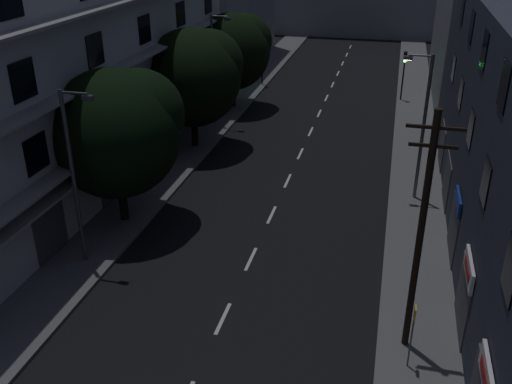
% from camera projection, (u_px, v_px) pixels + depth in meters
% --- Properties ---
extents(ground, '(160.00, 160.00, 0.00)m').
position_uv_depth(ground, '(302.00, 151.00, 38.76)').
color(ground, black).
rests_on(ground, ground).
extents(sidewalk_left, '(3.00, 90.00, 0.15)m').
position_uv_depth(sidewalk_left, '(197.00, 141.00, 40.34)').
color(sidewalk_left, '#565659').
rests_on(sidewalk_left, ground).
extents(sidewalk_right, '(3.00, 90.00, 0.15)m').
position_uv_depth(sidewalk_right, '(415.00, 160.00, 37.12)').
color(sidewalk_right, '#565659').
rests_on(sidewalk_right, ground).
extents(lane_markings, '(0.15, 60.50, 0.01)m').
position_uv_depth(lane_markings, '(315.00, 122.00, 44.22)').
color(lane_markings, beige).
rests_on(lane_markings, ground).
extents(building_left, '(7.00, 36.00, 14.00)m').
position_uv_depth(building_left, '(76.00, 62.00, 32.17)').
color(building_left, '#B7B7B2').
rests_on(building_left, ground).
extents(building_far_right, '(6.00, 20.00, 13.00)m').
position_uv_depth(building_far_right, '(478.00, 20.00, 48.22)').
color(building_far_right, slate).
rests_on(building_far_right, ground).
extents(tree_near, '(6.41, 6.41, 7.91)m').
position_uv_depth(tree_near, '(117.00, 128.00, 27.66)').
color(tree_near, black).
rests_on(tree_near, sidewalk_left).
extents(tree_mid, '(6.43, 6.43, 7.92)m').
position_uv_depth(tree_mid, '(193.00, 74.00, 37.24)').
color(tree_mid, black).
rests_on(tree_mid, sidewalk_left).
extents(tree_far, '(6.10, 6.10, 7.54)m').
position_uv_depth(tree_far, '(233.00, 48.00, 45.54)').
color(tree_far, black).
rests_on(tree_far, sidewalk_left).
extents(traffic_signal_far_right, '(0.28, 0.37, 4.10)m').
position_uv_depth(traffic_signal_far_right, '(404.00, 66.00, 47.87)').
color(traffic_signal_far_right, black).
rests_on(traffic_signal_far_right, sidewalk_right).
extents(traffic_signal_far_left, '(0.28, 0.37, 4.10)m').
position_uv_depth(traffic_signal_far_left, '(262.00, 53.00, 52.42)').
color(traffic_signal_far_left, black).
rests_on(traffic_signal_far_left, sidewalk_left).
extents(street_lamp_left_near, '(1.51, 0.25, 8.00)m').
position_uv_depth(street_lamp_left_near, '(75.00, 171.00, 24.26)').
color(street_lamp_left_near, '#56575E').
rests_on(street_lamp_left_near, sidewalk_left).
extents(street_lamp_right, '(1.51, 0.25, 8.00)m').
position_uv_depth(street_lamp_right, '(422.00, 121.00, 30.16)').
color(street_lamp_right, '#5B5F63').
rests_on(street_lamp_right, sidewalk_right).
extents(street_lamp_left_far, '(1.51, 0.25, 8.00)m').
position_uv_depth(street_lamp_left_far, '(214.00, 65.00, 41.74)').
color(street_lamp_left_far, '#515458').
rests_on(street_lamp_left_far, sidewalk_left).
extents(utility_pole, '(1.80, 0.24, 9.00)m').
position_uv_depth(utility_pole, '(421.00, 232.00, 19.02)').
color(utility_pole, black).
rests_on(utility_pole, sidewalk_right).
extents(bus_stop_sign, '(0.06, 0.35, 2.52)m').
position_uv_depth(bus_stop_sign, '(413.00, 326.00, 19.26)').
color(bus_stop_sign, '#595B60').
rests_on(bus_stop_sign, sidewalk_right).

